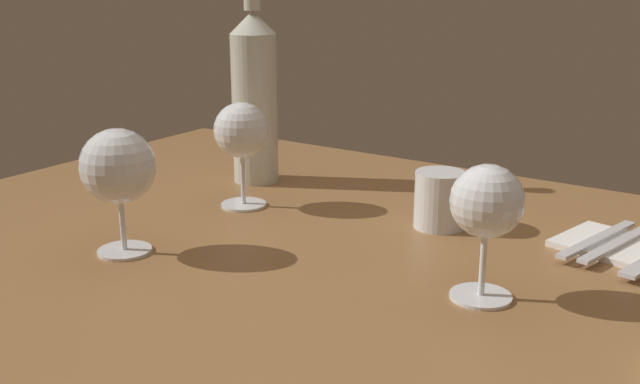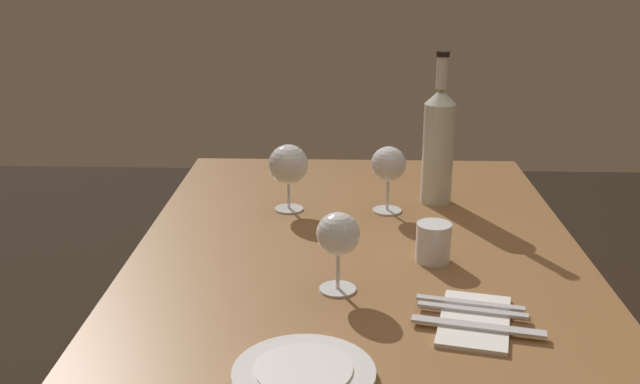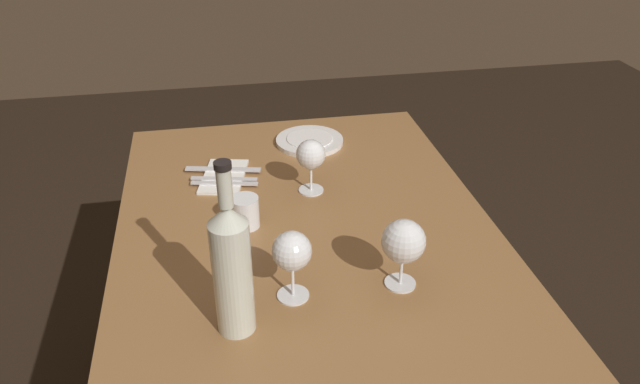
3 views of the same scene
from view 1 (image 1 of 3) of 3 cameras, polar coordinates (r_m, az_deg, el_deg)
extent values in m
cube|color=olive|center=(0.94, 2.25, -5.53)|extent=(1.30, 0.90, 0.04)
cylinder|color=brown|center=(1.69, -8.08, -8.88)|extent=(0.06, 0.06, 0.70)
cylinder|color=white|center=(0.95, -14.63, -4.34)|extent=(0.07, 0.07, 0.00)
cylinder|color=white|center=(0.94, -14.79, -2.29)|extent=(0.01, 0.01, 0.07)
sphere|color=white|center=(0.92, -15.11, 1.90)|extent=(0.09, 0.09, 0.09)
cylinder|color=beige|center=(0.92, -15.09, 1.65)|extent=(0.07, 0.07, 0.02)
cylinder|color=white|center=(0.82, 12.12, -7.76)|extent=(0.07, 0.07, 0.00)
cylinder|color=white|center=(0.80, 12.28, -5.28)|extent=(0.01, 0.01, 0.07)
sphere|color=white|center=(0.78, 12.59, -0.68)|extent=(0.08, 0.08, 0.08)
cylinder|color=beige|center=(0.78, 12.57, -0.87)|extent=(0.06, 0.06, 0.02)
cylinder|color=white|center=(1.10, -5.82, -0.95)|extent=(0.07, 0.07, 0.00)
cylinder|color=white|center=(1.09, -5.88, 1.06)|extent=(0.01, 0.01, 0.08)
sphere|color=white|center=(1.08, -5.99, 4.70)|extent=(0.08, 0.08, 0.08)
cylinder|color=beige|center=(1.08, -5.98, 4.47)|extent=(0.06, 0.06, 0.02)
cylinder|color=silver|center=(1.21, -4.98, 6.31)|extent=(0.07, 0.07, 0.24)
cone|color=silver|center=(1.19, -5.15, 12.75)|extent=(0.07, 0.07, 0.04)
cylinder|color=white|center=(1.01, 9.08, -0.58)|extent=(0.07, 0.07, 0.08)
cylinder|color=silver|center=(1.02, 9.03, -1.65)|extent=(0.06, 0.06, 0.03)
cube|color=white|center=(0.99, 23.10, -4.23)|extent=(0.21, 0.15, 0.01)
cube|color=silver|center=(0.99, 21.74, -3.63)|extent=(0.05, 0.18, 0.00)
cube|color=silver|center=(1.00, 20.34, -3.38)|extent=(0.05, 0.18, 0.00)
camera|label=2|loc=(1.19, 90.07, 12.51)|focal=41.59mm
camera|label=3|loc=(1.94, -29.74, 29.14)|focal=34.28mm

